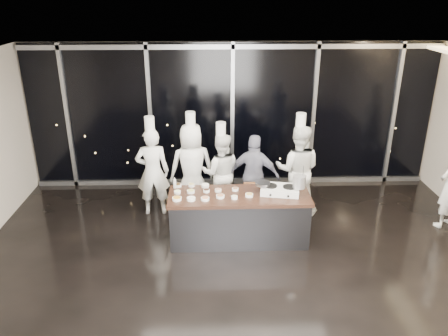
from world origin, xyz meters
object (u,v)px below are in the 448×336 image
object	(u,v)px
chef_center	(221,172)
chef_right	(297,169)
stock_pot	(299,182)
chef_far_left	(153,171)
demo_counter	(239,217)
frying_pan	(262,183)
chef_left	(192,167)
stove	(280,190)
guest	(254,176)

from	to	relation	value
chef_center	chef_right	bearing A→B (deg)	178.15
stock_pot	chef_far_left	distance (m)	2.90
demo_counter	frying_pan	xyz separation A→B (m)	(0.40, 0.10, 0.61)
demo_counter	chef_left	size ratio (longest dim) A/B	1.20
stove	guest	distance (m)	0.98
demo_counter	chef_right	size ratio (longest dim) A/B	1.19
chef_left	chef_center	bearing A→B (deg)	160.42
demo_counter	guest	distance (m)	1.08
frying_pan	chef_center	bearing A→B (deg)	133.11
frying_pan	stock_pot	xyz separation A→B (m)	(0.62, -0.14, 0.09)
chef_right	chef_center	bearing A→B (deg)	9.00
frying_pan	chef_right	world-z (taller)	chef_right
demo_counter	stock_pot	size ratio (longest dim) A/B	11.23
stock_pot	chef_far_left	xyz separation A→B (m)	(-2.66, 1.13, -0.24)
stove	chef_center	xyz separation A→B (m)	(-1.00, 1.15, -0.14)
chef_left	frying_pan	bearing A→B (deg)	125.59
frying_pan	chef_left	bearing A→B (deg)	148.19
demo_counter	chef_right	xyz separation A→B (m)	(1.22, 1.05, 0.47)
guest	stove	bearing A→B (deg)	128.31
frying_pan	chef_far_left	bearing A→B (deg)	164.59
stove	chef_center	distance (m)	1.53
demo_counter	stock_pot	world-z (taller)	stock_pot
stove	chef_center	world-z (taller)	chef_center
stock_pot	demo_counter	bearing A→B (deg)	177.94
chef_right	chef_far_left	bearing A→B (deg)	13.28
chef_left	chef_right	distance (m)	2.10
chef_left	chef_right	size ratio (longest dim) A/B	0.99
chef_left	chef_far_left	bearing A→B (deg)	0.55
stove	demo_counter	bearing A→B (deg)	-166.35
demo_counter	chef_far_left	world-z (taller)	chef_far_left
frying_pan	chef_right	bearing A→B (deg)	59.93
chef_center	guest	size ratio (longest dim) A/B	1.11
stove	frying_pan	xyz separation A→B (m)	(-0.31, 0.06, 0.10)
frying_pan	chef_center	distance (m)	1.31
chef_right	stock_pot	bearing A→B (deg)	94.22
chef_center	guest	world-z (taller)	chef_center
frying_pan	guest	distance (m)	0.88
stock_pot	chef_far_left	size ratio (longest dim) A/B	0.11
chef_left	chef_right	world-z (taller)	chef_right
stock_pot	chef_center	world-z (taller)	chef_center
demo_counter	chef_center	bearing A→B (deg)	103.67
stove	frying_pan	bearing A→B (deg)	178.83
frying_pan	chef_left	size ratio (longest dim) A/B	0.24
stock_pot	frying_pan	bearing A→B (deg)	167.43
stock_pot	chef_left	distance (m)	2.31
stock_pot	chef_right	xyz separation A→B (m)	(0.19, 1.09, -0.23)
demo_counter	chef_left	xyz separation A→B (m)	(-0.87, 1.26, 0.46)
demo_counter	chef_left	world-z (taller)	chef_left
stove	stock_pot	bearing A→B (deg)	-2.86
stove	guest	xyz separation A→B (m)	(-0.35, 0.91, -0.13)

